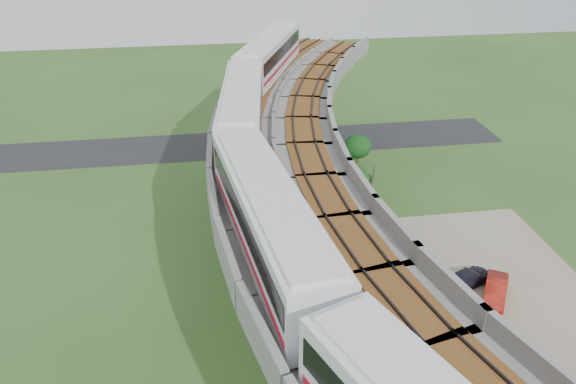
% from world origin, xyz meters
% --- Properties ---
extents(ground, '(160.00, 160.00, 0.00)m').
position_xyz_m(ground, '(0.00, 0.00, 0.00)').
color(ground, '#365321').
rests_on(ground, ground).
extents(dirt_lot, '(18.00, 26.00, 0.04)m').
position_xyz_m(dirt_lot, '(14.00, -2.00, 0.02)').
color(dirt_lot, gray).
rests_on(dirt_lot, ground).
extents(asphalt_road, '(60.00, 8.00, 0.03)m').
position_xyz_m(asphalt_road, '(0.00, 30.00, 0.01)').
color(asphalt_road, '#232326').
rests_on(asphalt_road, ground).
extents(viaduct, '(19.58, 73.98, 11.40)m').
position_xyz_m(viaduct, '(3.84, 0.00, 9.05)').
color(viaduct, '#99968E').
rests_on(viaduct, ground).
extents(metro_train, '(11.28, 61.34, 3.64)m').
position_xyz_m(metro_train, '(0.36, -1.18, 12.31)').
color(metro_train, silver).
rests_on(metro_train, ground).
extents(fence, '(3.87, 38.73, 1.50)m').
position_xyz_m(fence, '(9.75, 0.00, 0.75)').
color(fence, '#2D382D').
rests_on(fence, ground).
extents(tree_0, '(2.92, 2.92, 3.47)m').
position_xyz_m(tree_0, '(11.22, 22.29, 2.23)').
color(tree_0, '#382314').
rests_on(tree_0, ground).
extents(tree_1, '(2.64, 2.64, 3.69)m').
position_xyz_m(tree_1, '(8.88, 14.37, 2.57)').
color(tree_1, '#382314').
rests_on(tree_1, ground).
extents(tree_2, '(2.50, 2.50, 2.84)m').
position_xyz_m(tree_2, '(7.31, 5.26, 1.77)').
color(tree_2, '#382314').
rests_on(tree_2, ground).
extents(tree_3, '(2.78, 2.78, 3.63)m').
position_xyz_m(tree_3, '(6.94, -5.02, 2.44)').
color(tree_3, '#382314').
rests_on(tree_3, ground).
extents(car_white, '(1.68, 3.57, 1.18)m').
position_xyz_m(car_white, '(13.76, -8.36, 0.63)').
color(car_white, white).
rests_on(car_white, dirt_lot).
extents(car_red, '(3.40, 4.34, 1.38)m').
position_xyz_m(car_red, '(15.32, -0.90, 0.73)').
color(car_red, '#9E190E').
rests_on(car_red, dirt_lot).
extents(car_dark, '(4.46, 3.18, 1.20)m').
position_xyz_m(car_dark, '(14.12, 0.90, 0.64)').
color(car_dark, black).
rests_on(car_dark, dirt_lot).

